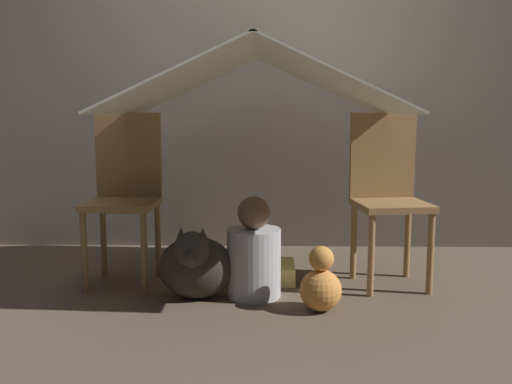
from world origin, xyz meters
name	(u,v)px	position (x,y,z in m)	size (l,w,h in m)	color
ground_plane	(255,295)	(0.00, 0.00, 0.00)	(8.80, 8.80, 0.00)	brown
wall_back	(259,72)	(0.00, 1.14, 1.25)	(7.00, 0.05, 2.50)	#6B6056
chair_left	(125,190)	(-0.75, 0.25, 0.53)	(0.40, 0.40, 0.97)	olive
chair_right	(388,191)	(0.74, 0.25, 0.53)	(0.43, 0.43, 0.97)	olive
sheet_canopy	(256,79)	(0.00, 0.17, 1.15)	(1.51, 1.33, 0.36)	silver
person_front	(254,255)	(-0.01, -0.02, 0.22)	(0.29, 0.29, 0.54)	#B2B2B7
dog	(195,264)	(-0.31, -0.09, 0.19)	(0.40, 0.40, 0.41)	#332D28
floor_cushion	(261,272)	(0.03, 0.27, 0.05)	(0.38, 0.31, 0.10)	#E5CC66
plush_toy	(321,285)	(0.33, -0.24, 0.13)	(0.21, 0.21, 0.33)	#D88C3F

